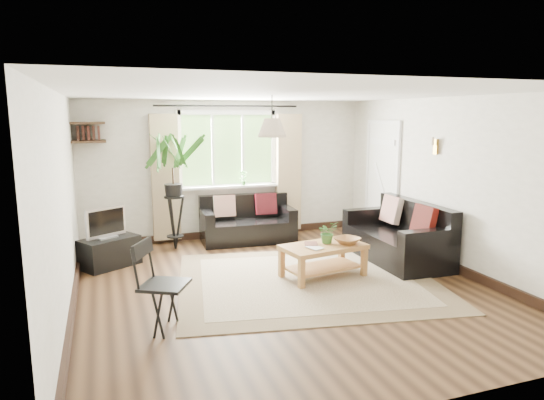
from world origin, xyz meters
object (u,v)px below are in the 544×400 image
object	(u,v)px
coffee_table	(323,261)
tv_stand	(110,252)
sofa_right	(396,233)
folding_chair	(165,287)
sofa_back	(248,220)
palm_stand	(174,192)

from	to	relation	value
coffee_table	tv_stand	distance (m)	3.05
sofa_right	tv_stand	xyz separation A→B (m)	(-4.04, 1.09, -0.20)
folding_chair	sofa_back	bearing A→B (deg)	-1.42
sofa_back	folding_chair	size ratio (longest dim) A/B	1.71
tv_stand	palm_stand	distance (m)	1.41
palm_stand	folding_chair	bearing A→B (deg)	-99.99
palm_stand	folding_chair	size ratio (longest dim) A/B	2.04
coffee_table	tv_stand	bearing A→B (deg)	151.79
sofa_back	folding_chair	distance (m)	3.57
sofa_right	sofa_back	bearing A→B (deg)	-134.59
coffee_table	tv_stand	xyz separation A→B (m)	(-2.68, 1.44, -0.01)
sofa_back	palm_stand	bearing A→B (deg)	-173.43
sofa_back	palm_stand	size ratio (longest dim) A/B	0.83
tv_stand	coffee_table	bearing A→B (deg)	-59.78
coffee_table	palm_stand	size ratio (longest dim) A/B	0.58
tv_stand	sofa_back	bearing A→B (deg)	-14.37
sofa_back	folding_chair	world-z (taller)	folding_chair
sofa_back	sofa_right	world-z (taller)	sofa_right
sofa_back	tv_stand	world-z (taller)	sofa_back
coffee_table	sofa_right	bearing A→B (deg)	14.43
tv_stand	palm_stand	bearing A→B (deg)	0.30
sofa_back	palm_stand	xyz separation A→B (m)	(-1.25, -0.07, 0.57)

